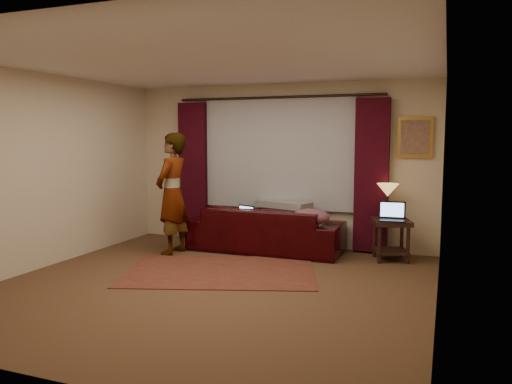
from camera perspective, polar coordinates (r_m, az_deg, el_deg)
floor at (r=6.03m, az=-5.06°, el=-10.68°), size 5.00×5.00×0.01m
ceiling at (r=5.83m, az=-5.31°, el=14.61°), size 5.00×5.00×0.02m
wall_back at (r=8.10m, az=2.63°, el=3.08°), size 5.00×0.02×2.60m
wall_front at (r=3.72m, az=-22.36°, el=-1.18°), size 5.00×0.02×2.60m
wall_left at (r=7.25m, az=-23.24°, el=2.19°), size 0.02×5.00×2.60m
wall_right at (r=5.20m, az=20.39°, el=0.90°), size 0.02×5.00×2.60m
sheer_curtain at (r=8.04m, az=2.50°, el=4.48°), size 2.50×0.05×1.80m
drape_left at (r=8.60m, az=-7.14°, el=2.42°), size 0.50×0.14×2.30m
drape_right at (r=7.66m, az=13.07°, el=1.84°), size 0.50×0.14×2.30m
curtain_rod at (r=8.01m, az=2.42°, el=10.77°), size 0.04×0.04×3.40m
picture_frame at (r=7.66m, az=17.73°, el=5.97°), size 0.50×0.04×0.60m
sofa at (r=7.70m, az=1.13°, el=-3.28°), size 2.35×1.02×0.95m
throw_blanket at (r=7.84m, az=3.15°, el=0.44°), size 0.96×0.62×0.11m
clothing_pile at (r=7.30m, az=6.30°, el=-2.91°), size 0.59×0.47×0.24m
laptop_sofa at (r=7.64m, az=-1.75°, el=-2.50°), size 0.40×0.42×0.22m
area_rug at (r=6.63m, az=-4.12°, el=-9.00°), size 2.83×2.31×0.01m
end_table at (r=7.39m, az=15.16°, el=-5.32°), size 0.64×0.64×0.59m
tiffany_lamp at (r=7.47m, az=14.79°, el=-0.97°), size 0.38×0.38×0.50m
laptop_table at (r=7.20m, az=15.28°, el=-2.18°), size 0.40×0.43×0.27m
person at (r=7.55m, az=-9.55°, el=-0.21°), size 0.54×0.54×1.82m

